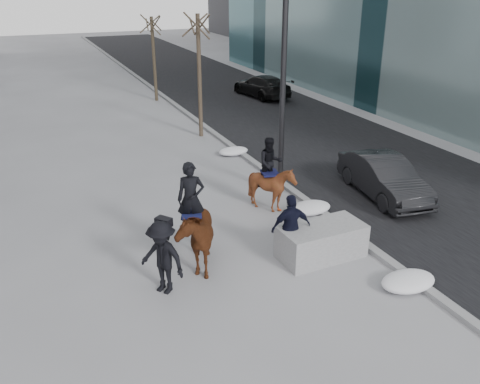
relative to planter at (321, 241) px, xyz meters
name	(u,v)px	position (x,y,z in m)	size (l,w,h in m)	color
ground	(259,264)	(-1.62, 0.28, -0.43)	(120.00, 120.00, 0.00)	gray
road	(302,130)	(5.38, 10.28, -0.43)	(8.00, 90.00, 0.01)	black
curb	(222,139)	(1.38, 10.28, -0.37)	(0.25, 90.00, 0.12)	gray
planter	(321,241)	(0.00, 0.00, 0.00)	(2.17, 1.08, 0.87)	#98989B
car_near	(384,177)	(3.95, 2.56, 0.23)	(1.40, 4.01, 1.32)	black
car_far	(262,86)	(6.83, 17.62, 0.20)	(1.79, 4.40, 1.28)	black
tree_near	(199,71)	(0.78, 11.37, 2.48)	(1.20, 1.20, 5.82)	#392E21
tree_far	(154,55)	(0.78, 19.11, 2.14)	(1.20, 1.20, 5.14)	#362C20
mounted_left	(194,229)	(-3.09, 0.91, 0.55)	(1.49, 2.24, 2.65)	#4A230E
mounted_right	(271,182)	(0.11, 3.06, 0.48)	(1.46, 1.57, 2.28)	#4B2C0F
feeder	(291,228)	(-0.77, 0.24, 0.44)	(1.07, 0.91, 1.75)	black
camera_crew	(162,257)	(-4.11, 0.09, 0.45)	(1.20, 1.30, 1.75)	black
lamppost	(283,37)	(0.98, 4.22, 4.56)	(0.25, 1.17, 9.09)	black
snow_piles	(311,209)	(1.08, 2.30, -0.27)	(1.37, 11.19, 0.35)	silver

